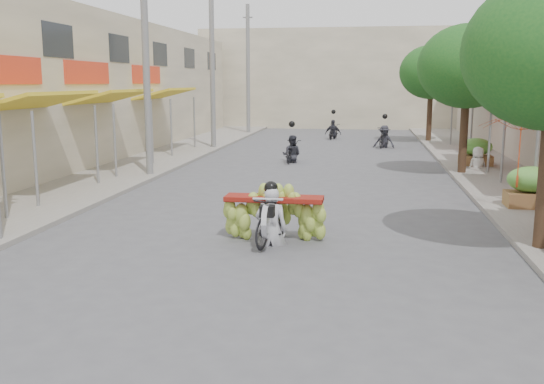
{
  "coord_description": "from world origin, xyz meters",
  "views": [
    {
      "loc": [
        2.01,
        -7.99,
        3.26
      ],
      "look_at": [
        0.19,
        3.75,
        1.1
      ],
      "focal_mm": 40.0,
      "sensor_mm": 36.0,
      "label": 1
    }
  ],
  "objects": [
    {
      "name": "street_tree_mid",
      "position": [
        5.4,
        14.0,
        3.78
      ],
      "size": [
        3.4,
        3.4,
        5.25
      ],
      "color": "#3A2719",
      "rests_on": "ground"
    },
    {
      "name": "bg_motorbike_a",
      "position": [
        -0.98,
        16.6,
        0.75
      ],
      "size": [
        0.84,
        1.63,
        1.95
      ],
      "color": "black",
      "rests_on": "ground"
    },
    {
      "name": "shophouse_row_left",
      "position": [
        -11.98,
        13.98,
        3.0
      ],
      "size": [
        9.77,
        40.0,
        6.0
      ],
      "color": "#BEB396",
      "rests_on": "ground"
    },
    {
      "name": "market_umbrella",
      "position": [
        5.77,
        7.56,
        2.52
      ],
      "size": [
        2.24,
        2.24,
        1.85
      ],
      "rotation": [
        0.0,
        0.0,
        0.11
      ],
      "color": "#AC3916",
      "rests_on": "ground"
    },
    {
      "name": "pedestrian",
      "position": [
        6.19,
        15.47,
        0.88
      ],
      "size": [
        0.87,
        0.69,
        1.53
      ],
      "rotation": [
        0.0,
        0.0,
        3.52
      ],
      "color": "white",
      "rests_on": "ground"
    },
    {
      "name": "utility_pole_back",
      "position": [
        -5.4,
        30.0,
        4.03
      ],
      "size": [
        0.6,
        0.24,
        8.0
      ],
      "color": "slate",
      "rests_on": "ground"
    },
    {
      "name": "utility_pole_mid",
      "position": [
        -5.4,
        12.0,
        4.03
      ],
      "size": [
        0.6,
        0.24,
        8.0
      ],
      "color": "slate",
      "rests_on": "ground"
    },
    {
      "name": "ground",
      "position": [
        0.0,
        0.0,
        0.0
      ],
      "size": [
        120.0,
        120.0,
        0.0
      ],
      "primitive_type": "plane",
      "color": "#545459",
      "rests_on": "ground"
    },
    {
      "name": "produce_crate_mid",
      "position": [
        6.2,
        8.0,
        0.71
      ],
      "size": [
        1.2,
        0.88,
        1.16
      ],
      "color": "brown",
      "rests_on": "ground"
    },
    {
      "name": "street_tree_far",
      "position": [
        5.4,
        26.0,
        3.78
      ],
      "size": [
        3.4,
        3.4,
        5.25
      ],
      "color": "#3A2719",
      "rests_on": "ground"
    },
    {
      "name": "bg_motorbike_c",
      "position": [
        0.13,
        27.31,
        0.81
      ],
      "size": [
        1.06,
        1.61,
        1.95
      ],
      "color": "black",
      "rests_on": "ground"
    },
    {
      "name": "bg_motorbike_b",
      "position": [
        2.93,
        22.93,
        0.82
      ],
      "size": [
        1.16,
        1.96,
        1.95
      ],
      "color": "black",
      "rests_on": "ground"
    },
    {
      "name": "banana_motorbike",
      "position": [
        0.16,
        3.97,
        0.73
      ],
      "size": [
        2.2,
        1.89,
        2.22
      ],
      "color": "black",
      "rests_on": "ground"
    },
    {
      "name": "sidewalk_right",
      "position": [
        7.0,
        15.0,
        0.06
      ],
      "size": [
        4.0,
        60.0,
        0.12
      ],
      "primitive_type": "cube",
      "color": "gray",
      "rests_on": "ground"
    },
    {
      "name": "far_building",
      "position": [
        0.0,
        38.0,
        3.5
      ],
      "size": [
        20.0,
        6.0,
        7.0
      ],
      "primitive_type": "cube",
      "color": "#BEB396",
      "rests_on": "ground"
    },
    {
      "name": "utility_pole_far",
      "position": [
        -5.4,
        21.0,
        4.03
      ],
      "size": [
        0.6,
        0.24,
        8.0
      ],
      "color": "slate",
      "rests_on": "ground"
    },
    {
      "name": "sidewalk_left",
      "position": [
        -7.0,
        15.0,
        0.06
      ],
      "size": [
        4.0,
        60.0,
        0.12
      ],
      "primitive_type": "cube",
      "color": "gray",
      "rests_on": "ground"
    },
    {
      "name": "produce_crate_far",
      "position": [
        6.2,
        16.0,
        0.71
      ],
      "size": [
        1.2,
        0.88,
        1.16
      ],
      "color": "brown",
      "rests_on": "ground"
    }
  ]
}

